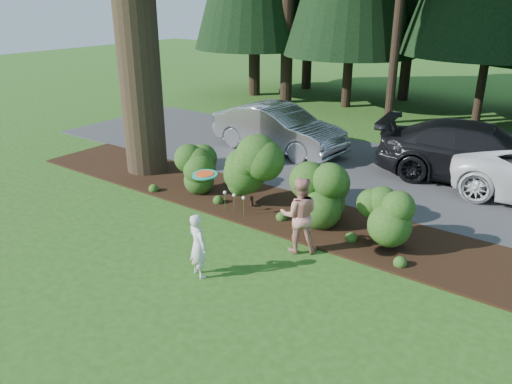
{
  "coord_description": "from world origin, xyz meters",
  "views": [
    {
      "loc": [
        6.99,
        -6.56,
        5.2
      ],
      "look_at": [
        1.18,
        1.32,
        1.3
      ],
      "focal_mm": 35.0,
      "sensor_mm": 36.0,
      "label": 1
    }
  ],
  "objects_px": {
    "child": "(198,246)",
    "frisbee": "(205,174)",
    "adult": "(299,215)",
    "car_dark_suv": "(480,154)",
    "car_silver_wagon": "(278,128)"
  },
  "relations": [
    {
      "from": "child",
      "to": "frisbee",
      "type": "distance_m",
      "value": 1.48
    },
    {
      "from": "adult",
      "to": "car_dark_suv",
      "type": "bearing_deg",
      "value": -140.61
    },
    {
      "from": "frisbee",
      "to": "child",
      "type": "bearing_deg",
      "value": -148.6
    },
    {
      "from": "child",
      "to": "frisbee",
      "type": "height_order",
      "value": "frisbee"
    },
    {
      "from": "car_silver_wagon",
      "to": "adult",
      "type": "bearing_deg",
      "value": -138.7
    },
    {
      "from": "car_dark_suv",
      "to": "frisbee",
      "type": "distance_m",
      "value": 9.21
    },
    {
      "from": "adult",
      "to": "frisbee",
      "type": "xyz_separation_m",
      "value": [
        -0.87,
        -1.94,
        1.29
      ]
    },
    {
      "from": "child",
      "to": "car_dark_suv",
      "type": "bearing_deg",
      "value": -91.9
    },
    {
      "from": "frisbee",
      "to": "adult",
      "type": "bearing_deg",
      "value": 65.91
    },
    {
      "from": "child",
      "to": "frisbee",
      "type": "bearing_deg",
      "value": -131.51
    },
    {
      "from": "car_dark_suv",
      "to": "adult",
      "type": "bearing_deg",
      "value": 154.8
    },
    {
      "from": "car_silver_wagon",
      "to": "frisbee",
      "type": "xyz_separation_m",
      "value": [
        3.61,
        -7.77,
        1.3
      ]
    },
    {
      "from": "frisbee",
      "to": "car_silver_wagon",
      "type": "bearing_deg",
      "value": 114.9
    },
    {
      "from": "car_silver_wagon",
      "to": "adult",
      "type": "height_order",
      "value": "adult"
    },
    {
      "from": "car_dark_suv",
      "to": "adult",
      "type": "relative_size",
      "value": 3.47
    }
  ]
}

